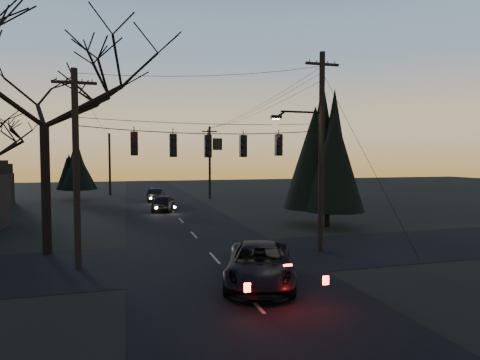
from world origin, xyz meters
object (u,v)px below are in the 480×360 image
object	(u,v)px
bare_tree_left	(43,74)
utility_pole_far_r	(210,199)
utility_pole_right	(320,251)
utility_pole_left	(78,268)
sedan_oncoming_a	(163,203)
sedan_oncoming_b	(156,195)
utility_pole_far_l	(110,195)
evergreen_right	(328,155)
suv_near	(260,265)

from	to	relation	value
bare_tree_left	utility_pole_far_r	bearing A→B (deg)	61.90
utility_pole_right	utility_pole_far_r	bearing A→B (deg)	90.00
utility_pole_left	bare_tree_left	bearing A→B (deg)	119.18
utility_pole_left	utility_pole_far_r	xyz separation A→B (m)	(11.50, 28.00, 0.00)
sedan_oncoming_a	sedan_oncoming_b	size ratio (longest dim) A/B	1.03
utility_pole_far_r	sedan_oncoming_a	bearing A→B (deg)	-122.40
utility_pole_left	utility_pole_far_l	size ratio (longest dim) A/B	1.06
utility_pole_right	bare_tree_left	distance (m)	16.21
utility_pole_far_l	sedan_oncoming_a	bearing A→B (deg)	-73.83
bare_tree_left	sedan_oncoming_b	bearing A→B (deg)	73.63
evergreen_right	utility_pole_right	bearing A→B (deg)	-120.56
evergreen_right	suv_near	bearing A→B (deg)	-128.38
utility_pole_far_l	bare_tree_left	xyz separation A→B (m)	(-1.77, -32.84, 8.77)
evergreen_right	sedan_oncoming_a	size ratio (longest dim) A/B	2.00
utility_pole_far_r	bare_tree_left	bearing A→B (deg)	-118.10
sedan_oncoming_b	utility_pole_far_r	bearing A→B (deg)	-159.71
utility_pole_far_r	sedan_oncoming_a	world-z (taller)	utility_pole_far_r
utility_pole_left	sedan_oncoming_b	size ratio (longest dim) A/B	1.99
utility_pole_far_l	evergreen_right	world-z (taller)	evergreen_right
bare_tree_left	sedan_oncoming_a	world-z (taller)	bare_tree_left
sedan_oncoming_a	utility_pole_far_r	bearing A→B (deg)	-110.20
suv_near	sedan_oncoming_a	size ratio (longest dim) A/B	1.21
utility_pole_far_r	sedan_oncoming_a	xyz separation A→B (m)	(-6.30, -9.93, 0.75)
utility_pole_right	bare_tree_left	xyz separation A→B (m)	(-13.27, 3.16, 8.77)
utility_pole_far_r	suv_near	bearing A→B (deg)	-98.29
utility_pole_right	evergreen_right	xyz separation A→B (m)	(3.88, 6.57, 4.98)
bare_tree_left	utility_pole_far_l	bearing A→B (deg)	86.92
utility_pole_right	evergreen_right	size ratio (longest dim) A/B	1.14
utility_pole_left	evergreen_right	bearing A→B (deg)	23.14
utility_pole_left	sedan_oncoming_a	xyz separation A→B (m)	(5.20, 18.07, 0.75)
suv_near	utility_pole_far_l	bearing A→B (deg)	118.41
utility_pole_far_r	evergreen_right	xyz separation A→B (m)	(3.88, -21.43, 4.98)
utility_pole_left	utility_pole_far_l	distance (m)	36.00
utility_pole_far_l	evergreen_right	distance (m)	33.57
utility_pole_right	utility_pole_left	size ratio (longest dim) A/B	1.18
evergreen_right	sedan_oncoming_a	xyz separation A→B (m)	(-10.18, 11.50, -4.23)
utility_pole_far_l	bare_tree_left	world-z (taller)	bare_tree_left
bare_tree_left	evergreen_right	xyz separation A→B (m)	(17.15, 3.41, -3.79)
utility_pole_far_l	sedan_oncoming_a	world-z (taller)	utility_pole_far_l
sedan_oncoming_b	evergreen_right	bearing A→B (deg)	126.77
utility_pole_right	suv_near	size ratio (longest dim) A/B	1.89
utility_pole_far_l	evergreen_right	xyz separation A→B (m)	(15.38, -29.43, 4.98)
bare_tree_left	evergreen_right	bearing A→B (deg)	11.26
sedan_oncoming_b	utility_pole_left	bearing A→B (deg)	89.17
utility_pole_right	utility_pole_far_r	distance (m)	28.00
evergreen_right	utility_pole_far_r	bearing A→B (deg)	100.27
utility_pole_right	sedan_oncoming_b	world-z (taller)	utility_pole_right
utility_pole_far_l	sedan_oncoming_b	world-z (taller)	utility_pole_far_l
utility_pole_left	bare_tree_left	xyz separation A→B (m)	(-1.77, 3.16, 8.77)
bare_tree_left	suv_near	distance (m)	13.89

